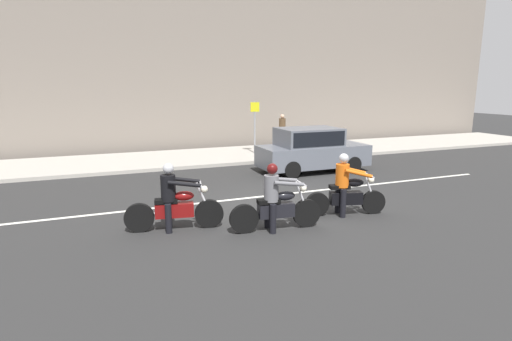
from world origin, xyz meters
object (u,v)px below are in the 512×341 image
at_px(motorcycle_with_rider_black_leather, 174,203).
at_px(parked_sedan_slate_gray, 311,149).
at_px(motorcycle_with_rider_gray, 276,203).
at_px(street_sign_post, 255,122).
at_px(motorcycle_with_rider_orange_stripe, 346,190).
at_px(pedestrian_bystander, 282,128).

bearing_deg(motorcycle_with_rider_black_leather, parked_sedan_slate_gray, 36.36).
height_order(motorcycle_with_rider_gray, street_sign_post, street_sign_post).
bearing_deg(street_sign_post, motorcycle_with_rider_black_leather, -122.09).
distance_m(motorcycle_with_rider_orange_stripe, pedestrian_bystander, 10.91).
height_order(parked_sedan_slate_gray, street_sign_post, street_sign_post).
bearing_deg(motorcycle_with_rider_gray, street_sign_post, 71.03).
bearing_deg(pedestrian_bystander, parked_sedan_slate_gray, -103.51).
bearing_deg(parked_sedan_slate_gray, motorcycle_with_rider_black_leather, -143.64).
bearing_deg(parked_sedan_slate_gray, pedestrian_bystander, 76.49).
distance_m(motorcycle_with_rider_orange_stripe, motorcycle_with_rider_black_leather, 4.37).
distance_m(motorcycle_with_rider_black_leather, pedestrian_bystander, 12.42).
xyz_separation_m(parked_sedan_slate_gray, pedestrian_bystander, (1.28, 5.33, 0.28)).
height_order(parked_sedan_slate_gray, pedestrian_bystander, pedestrian_bystander).
bearing_deg(motorcycle_with_rider_gray, motorcycle_with_rider_orange_stripe, 9.44).
relative_size(street_sign_post, pedestrian_bystander, 1.41).
relative_size(motorcycle_with_rider_gray, motorcycle_with_rider_black_leather, 0.98).
height_order(motorcycle_with_rider_orange_stripe, parked_sedan_slate_gray, parked_sedan_slate_gray).
distance_m(street_sign_post, pedestrian_bystander, 2.33).
relative_size(motorcycle_with_rider_black_leather, street_sign_post, 0.93).
relative_size(motorcycle_with_rider_gray, parked_sedan_slate_gray, 0.52).
relative_size(motorcycle_with_rider_gray, motorcycle_with_rider_orange_stripe, 1.05).
relative_size(motorcycle_with_rider_orange_stripe, motorcycle_with_rider_black_leather, 0.93).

